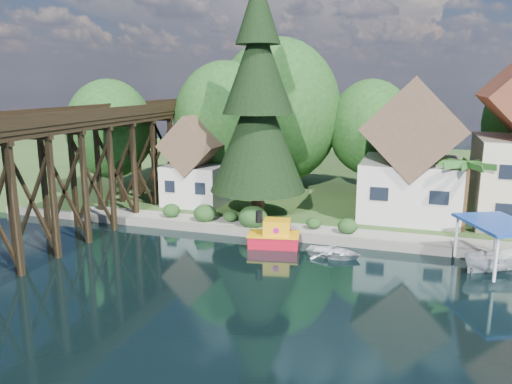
{
  "coord_description": "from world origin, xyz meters",
  "views": [
    {
      "loc": [
        7.22,
        -25.2,
        11.15
      ],
      "look_at": [
        -2.79,
        6.0,
        3.86
      ],
      "focal_mm": 35.0,
      "sensor_mm": 36.0,
      "label": 1
    }
  ],
  "objects_px": {
    "trestle_bridge": "(81,162)",
    "tugboat": "(274,236)",
    "boat_white_a": "(334,251)",
    "palm_tree": "(467,167)",
    "conifer": "(258,105)",
    "house_left": "(411,159)",
    "boat_canopy": "(495,251)",
    "shed": "(197,166)"
  },
  "relations": [
    {
      "from": "palm_tree",
      "to": "conifer",
      "type": "bearing_deg",
      "value": -176.77
    },
    {
      "from": "shed",
      "to": "palm_tree",
      "type": "relative_size",
      "value": 1.44
    },
    {
      "from": "trestle_bridge",
      "to": "palm_tree",
      "type": "height_order",
      "value": "trestle_bridge"
    },
    {
      "from": "conifer",
      "to": "trestle_bridge",
      "type": "bearing_deg",
      "value": -151.49
    },
    {
      "from": "tugboat",
      "to": "boat_canopy",
      "type": "distance_m",
      "value": 13.79
    },
    {
      "from": "boat_canopy",
      "to": "tugboat",
      "type": "bearing_deg",
      "value": 177.88
    },
    {
      "from": "boat_canopy",
      "to": "house_left",
      "type": "bearing_deg",
      "value": 117.11
    },
    {
      "from": "conifer",
      "to": "boat_white_a",
      "type": "bearing_deg",
      "value": -39.69
    },
    {
      "from": "boat_white_a",
      "to": "boat_canopy",
      "type": "distance_m",
      "value": 9.58
    },
    {
      "from": "shed",
      "to": "trestle_bridge",
      "type": "bearing_deg",
      "value": -118.19
    },
    {
      "from": "conifer",
      "to": "boat_white_a",
      "type": "height_order",
      "value": "conifer"
    },
    {
      "from": "tugboat",
      "to": "house_left",
      "type": "bearing_deg",
      "value": 48.12
    },
    {
      "from": "house_left",
      "to": "tugboat",
      "type": "xyz_separation_m",
      "value": [
        -8.6,
        -9.59,
        -4.38
      ]
    },
    {
      "from": "trestle_bridge",
      "to": "house_left",
      "type": "relative_size",
      "value": 4.01
    },
    {
      "from": "boat_white_a",
      "to": "boat_canopy",
      "type": "relative_size",
      "value": 0.62
    },
    {
      "from": "tugboat",
      "to": "boat_canopy",
      "type": "xyz_separation_m",
      "value": [
        13.77,
        -0.51,
        0.56
      ]
    },
    {
      "from": "trestle_bridge",
      "to": "boat_white_a",
      "type": "distance_m",
      "value": 19.3
    },
    {
      "from": "trestle_bridge",
      "to": "boat_white_a",
      "type": "bearing_deg",
      "value": 1.43
    },
    {
      "from": "house_left",
      "to": "conifer",
      "type": "bearing_deg",
      "value": -158.35
    },
    {
      "from": "house_left",
      "to": "tugboat",
      "type": "height_order",
      "value": "house_left"
    },
    {
      "from": "conifer",
      "to": "house_left",
      "type": "bearing_deg",
      "value": 21.65
    },
    {
      "from": "boat_canopy",
      "to": "palm_tree",
      "type": "bearing_deg",
      "value": 102.05
    },
    {
      "from": "house_left",
      "to": "boat_canopy",
      "type": "distance_m",
      "value": 11.97
    },
    {
      "from": "conifer",
      "to": "boat_white_a",
      "type": "relative_size",
      "value": 5.16
    },
    {
      "from": "trestle_bridge",
      "to": "palm_tree",
      "type": "xyz_separation_m",
      "value": [
        26.8,
        7.16,
        -0.08
      ]
    },
    {
      "from": "house_left",
      "to": "conifer",
      "type": "relative_size",
      "value": 0.6
    },
    {
      "from": "trestle_bridge",
      "to": "tugboat",
      "type": "relative_size",
      "value": 11.69
    },
    {
      "from": "trestle_bridge",
      "to": "tugboat",
      "type": "xyz_separation_m",
      "value": [
        14.4,
        1.24,
        -4.59
      ]
    },
    {
      "from": "shed",
      "to": "palm_tree",
      "type": "xyz_separation_m",
      "value": [
        21.8,
        -2.17,
        1.44
      ]
    },
    {
      "from": "trestle_bridge",
      "to": "conifer",
      "type": "height_order",
      "value": "conifer"
    },
    {
      "from": "house_left",
      "to": "shed",
      "type": "xyz_separation_m",
      "value": [
        -18.0,
        -1.5,
        -1.31
      ]
    },
    {
      "from": "tugboat",
      "to": "boat_white_a",
      "type": "height_order",
      "value": "tugboat"
    },
    {
      "from": "trestle_bridge",
      "to": "boat_white_a",
      "type": "relative_size",
      "value": 12.37
    },
    {
      "from": "house_left",
      "to": "palm_tree",
      "type": "bearing_deg",
      "value": -44.02
    },
    {
      "from": "trestle_bridge",
      "to": "tugboat",
      "type": "bearing_deg",
      "value": 4.92
    },
    {
      "from": "trestle_bridge",
      "to": "boat_white_a",
      "type": "xyz_separation_m",
      "value": [
        18.64,
        0.46,
        -4.98
      ]
    },
    {
      "from": "shed",
      "to": "conifer",
      "type": "xyz_separation_m",
      "value": [
        6.6,
        -3.02,
        5.54
      ]
    },
    {
      "from": "palm_tree",
      "to": "boat_canopy",
      "type": "relative_size",
      "value": 0.95
    },
    {
      "from": "shed",
      "to": "boat_canopy",
      "type": "xyz_separation_m",
      "value": [
        23.17,
        -8.6,
        -2.51
      ]
    },
    {
      "from": "shed",
      "to": "boat_white_a",
      "type": "xyz_separation_m",
      "value": [
        13.64,
        -8.86,
        -3.46
      ]
    },
    {
      "from": "shed",
      "to": "tugboat",
      "type": "height_order",
      "value": "shed"
    },
    {
      "from": "boat_white_a",
      "to": "shed",
      "type": "bearing_deg",
      "value": 63.44
    }
  ]
}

